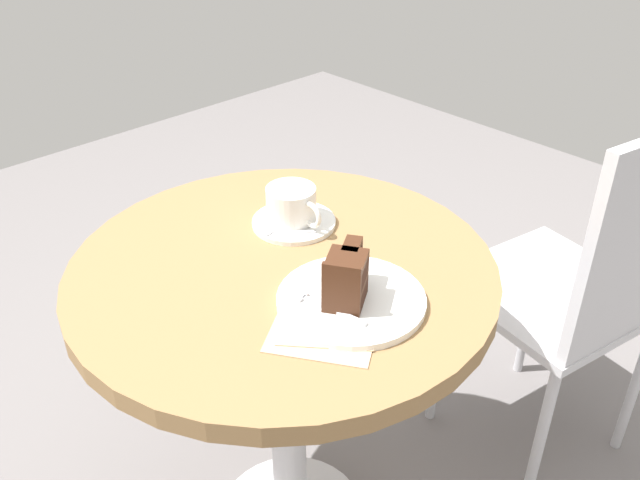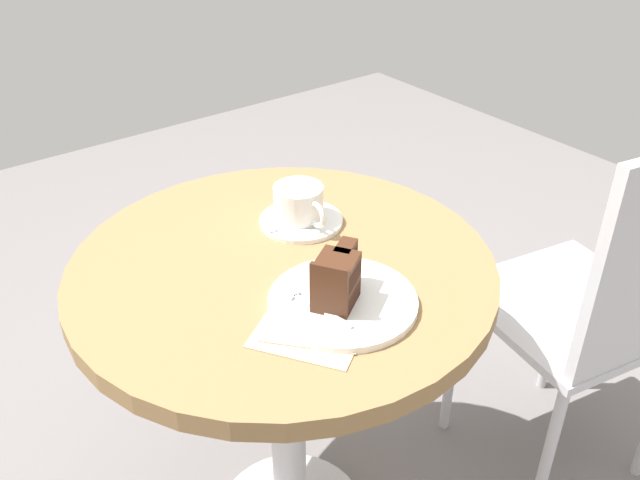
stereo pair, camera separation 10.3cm
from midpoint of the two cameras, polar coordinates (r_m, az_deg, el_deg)
name	(u,v)px [view 2 (the right image)]	position (r m, az deg, el deg)	size (l,w,h in m)	color
cafe_table	(284,316)	(1.20, -0.59, -6.48)	(0.72, 0.72, 0.69)	olive
saucer	(301,221)	(1.24, 0.78, 1.56)	(0.15, 0.15, 0.01)	white
coffee_cup	(299,203)	(1.22, 0.65, 3.09)	(0.12, 0.09, 0.07)	white
teaspoon	(286,230)	(1.20, -0.42, 0.79)	(0.07, 0.07, 0.00)	silver
cake_plate	(343,302)	(1.04, 4.78, -5.28)	(0.23, 0.23, 0.01)	white
cake_slice	(337,279)	(1.01, 4.41, -3.41)	(0.09, 0.11, 0.09)	#381E14
fork	(305,301)	(1.02, 1.63, -5.29)	(0.15, 0.04, 0.00)	silver
napkin	(314,322)	(1.00, 2.47, -7.01)	(0.21, 0.22, 0.00)	tan
cafe_chair	(611,298)	(1.47, 25.19, -4.48)	(0.44, 0.44, 0.88)	#BCBCC1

